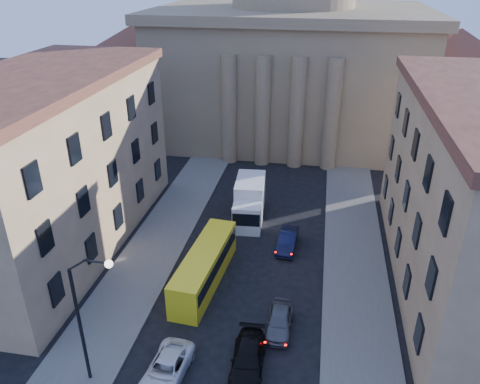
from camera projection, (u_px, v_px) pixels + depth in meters
The scene contains 11 objects.
sidewalk_left at pixel (137, 276), 36.90m from camera, with size 5.00×60.00×0.15m, color #5B5953.
sidewalk_right at pixel (357, 301), 34.18m from camera, with size 5.00×60.00×0.15m, color #5B5953.
church at pixel (291, 47), 63.31m from camera, with size 68.02×28.76×36.60m.
building_left at pixel (49, 164), 38.51m from camera, with size 11.60×26.60×14.70m.
street_lamp at pixel (86, 311), 25.52m from camera, with size 2.62×0.44×8.83m.
car_left_mid at pixel (166, 369), 27.75m from camera, with size 2.21×4.78×1.33m, color silver.
car_right_mid at pixel (248, 359), 28.44m from camera, with size 1.98×4.87×1.41m, color black.
car_right_far at pixel (279, 320), 31.46m from camera, with size 1.67×4.14×1.41m, color #515257.
car_right_distant at pixel (287, 240), 40.45m from camera, with size 1.50×4.30×1.42m, color black.
city_bus at pixel (205, 266), 35.77m from camera, with size 3.06×10.02×2.78m.
box_truck at pixel (249, 202), 44.67m from camera, with size 3.12×6.89×3.69m.
Camera 1 is at (4.88, -10.15, 22.45)m, focal length 35.00 mm.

